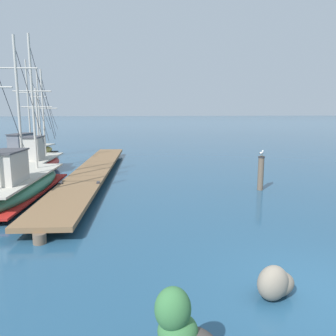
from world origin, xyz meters
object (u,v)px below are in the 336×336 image
object	(u,v)px
fishing_boat_1	(19,183)
shore_rock_far_edge	(274,283)
coastal_shrub	(177,328)
fishing_boat_4	(28,151)
mooring_piling	(261,172)
fishing_boat_0	(38,161)
perched_seagull	(262,153)

from	to	relation	value
fishing_boat_1	shore_rock_far_edge	xyz separation A→B (m)	(7.15, -8.43, -0.33)
fishing_boat_1	coastal_shrub	size ratio (longest dim) A/B	6.80
fishing_boat_1	fishing_boat_4	bearing A→B (deg)	103.27
mooring_piling	coastal_shrub	xyz separation A→B (m)	(-5.44, -10.30, -0.08)
fishing_boat_4	fishing_boat_0	bearing A→B (deg)	-69.15
mooring_piling	shore_rock_far_edge	distance (m)	9.19
mooring_piling	perched_seagull	world-z (taller)	perched_seagull
perched_seagull	shore_rock_far_edge	world-z (taller)	perched_seagull
fishing_boat_0	fishing_boat_1	bearing A→B (deg)	-83.23
perched_seagull	coastal_shrub	bearing A→B (deg)	-117.85
fishing_boat_4	mooring_piling	distance (m)	17.00
fishing_boat_1	fishing_boat_4	world-z (taller)	fishing_boat_4
fishing_boat_0	fishing_boat_4	xyz separation A→B (m)	(-1.88, 4.94, 0.03)
fishing_boat_0	fishing_boat_4	size ratio (longest dim) A/B	0.85
fishing_boat_0	shore_rock_far_edge	size ratio (longest dim) A/B	6.82
shore_rock_far_edge	coastal_shrub	world-z (taller)	coastal_shrub
fishing_boat_4	perched_seagull	xyz separation A→B (m)	(13.02, -10.93, 1.04)
fishing_boat_1	shore_rock_far_edge	size ratio (longest dim) A/B	8.97
mooring_piling	coastal_shrub	size ratio (longest dim) A/B	1.15
fishing_boat_0	perched_seagull	size ratio (longest dim) A/B	22.89
shore_rock_far_edge	coastal_shrub	xyz separation A→B (m)	(-2.17, -1.73, 0.44)
fishing_boat_1	mooring_piling	world-z (taller)	fishing_boat_1
fishing_boat_0	fishing_boat_1	distance (m)	6.16
perched_seagull	coastal_shrub	xyz separation A→B (m)	(-5.44, -10.29, -0.96)
shore_rock_far_edge	fishing_boat_1	bearing A→B (deg)	130.29
perched_seagull	shore_rock_far_edge	bearing A→B (deg)	-110.87
shore_rock_far_edge	mooring_piling	bearing A→B (deg)	69.11
fishing_boat_1	perched_seagull	xyz separation A→B (m)	(10.42, 0.13, 1.07)
fishing_boat_0	coastal_shrub	distance (m)	17.25
fishing_boat_0	fishing_boat_1	size ratio (longest dim) A/B	0.76
fishing_boat_4	coastal_shrub	size ratio (longest dim) A/B	6.10
mooring_piling	coastal_shrub	bearing A→B (deg)	-117.86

